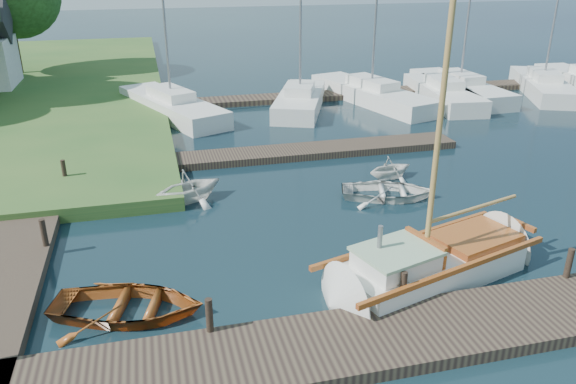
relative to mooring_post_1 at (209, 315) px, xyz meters
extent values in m
plane|color=black|center=(3.00, 5.00, -0.70)|extent=(160.00, 160.00, 0.00)
cube|color=black|center=(3.00, -1.00, -0.55)|extent=(18.00, 2.20, 0.30)
cube|color=black|center=(-5.00, 7.00, -0.55)|extent=(2.20, 18.00, 0.30)
cube|color=black|center=(5.00, 11.50, -0.55)|extent=(14.00, 1.60, 0.30)
cube|color=black|center=(13.00, 21.00, -0.55)|extent=(30.00, 1.60, 0.30)
cylinder|color=black|center=(0.00, 0.00, 0.00)|extent=(0.16, 0.16, 0.80)
cylinder|color=black|center=(4.50, 0.00, 0.00)|extent=(0.16, 0.16, 0.80)
cylinder|color=black|center=(9.00, 0.00, 0.00)|extent=(0.16, 0.16, 0.80)
cylinder|color=black|center=(-4.00, 5.00, 0.00)|extent=(0.16, 0.16, 0.80)
cylinder|color=black|center=(-4.00, 10.00, 0.00)|extent=(0.16, 0.16, 0.80)
cube|color=silver|center=(5.85, 1.23, -0.47)|extent=(5.36, 3.35, 0.90)
cone|color=silver|center=(8.77, 2.11, -0.47)|extent=(1.81, 2.25, 1.96)
cone|color=silver|center=(3.02, 0.38, -0.47)|extent=(1.52, 2.16, 1.96)
cube|color=brown|center=(5.58, 2.13, 0.04)|extent=(5.97, 1.90, 0.14)
cube|color=brown|center=(6.12, 0.33, 0.04)|extent=(5.97, 1.90, 0.14)
cube|color=brown|center=(9.10, 2.21, 0.04)|extent=(0.43, 1.09, 0.14)
cube|color=silver|center=(4.70, 0.89, 0.20)|extent=(2.13, 1.86, 0.44)
cube|color=#8FB28D|center=(4.70, 0.89, 0.45)|extent=(2.25, 1.98, 0.08)
cube|color=brown|center=(5.61, 1.16, 0.28)|extent=(0.52, 1.38, 0.60)
cylinder|color=slate|center=(4.33, 1.09, 0.78)|extent=(0.12, 0.12, 0.60)
cube|color=brown|center=(7.38, 1.69, 0.08)|extent=(2.54, 2.07, 0.20)
cylinder|color=olive|center=(5.66, 1.17, 4.18)|extent=(0.14, 0.14, 8.40)
cylinder|color=olive|center=(7.19, 1.64, 0.98)|extent=(3.09, 1.02, 0.10)
imported|color=brown|center=(-1.76, 1.48, -0.33)|extent=(4.11, 3.41, 0.73)
imported|color=silver|center=(0.22, 7.81, -0.07)|extent=(3.02, 2.85, 1.26)
imported|color=silver|center=(6.95, 6.41, -0.37)|extent=(3.77, 3.17, 0.67)
imported|color=silver|center=(7.78, 8.14, -0.21)|extent=(2.19, 2.01, 0.98)
cube|color=silver|center=(0.31, 19.42, -0.25)|extent=(5.44, 8.96, 0.90)
cube|color=silver|center=(0.31, 19.42, 0.45)|extent=(2.48, 3.38, 0.50)
cube|color=silver|center=(7.16, 18.84, -0.25)|extent=(4.62, 7.25, 0.90)
cube|color=silver|center=(7.16, 18.84, 0.45)|extent=(2.20, 2.77, 0.50)
cube|color=silver|center=(11.53, 19.38, -0.25)|extent=(4.66, 9.56, 0.90)
cube|color=silver|center=(11.53, 19.38, 0.45)|extent=(2.24, 3.52, 0.50)
cube|color=silver|center=(15.58, 18.54, -0.25)|extent=(3.15, 7.95, 0.90)
cube|color=silver|center=(15.58, 18.54, 0.45)|extent=(1.73, 2.86, 0.50)
cylinder|color=slate|center=(15.58, 18.54, 4.70)|extent=(0.12, 0.12, 8.99)
cube|color=silver|center=(17.27, 19.63, -0.25)|extent=(2.50, 8.61, 0.90)
cube|color=silver|center=(17.27, 19.63, 0.45)|extent=(1.51, 3.04, 0.50)
cube|color=silver|center=(22.50, 18.96, -0.25)|extent=(5.28, 8.55, 0.90)
cube|color=silver|center=(22.50, 18.96, 0.45)|extent=(2.43, 3.24, 0.50)
cylinder|color=slate|center=(22.50, 18.96, 4.54)|extent=(0.12, 0.12, 8.68)
cylinder|color=#332114|center=(-9.00, 31.00, 1.64)|extent=(0.36, 0.36, 3.67)
camera|label=1|loc=(-0.81, -10.13, 7.11)|focal=35.00mm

